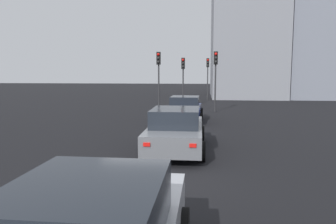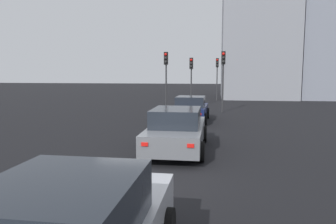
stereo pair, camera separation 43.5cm
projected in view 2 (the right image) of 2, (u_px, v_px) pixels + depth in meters
ground_plane at (155, 178)px, 8.67m from camera, size 160.00×160.00×0.20m
car_navy_lead at (191, 109)px, 18.26m from camera, size 4.07×2.05×1.44m
car_grey_second at (177, 130)px, 11.31m from camera, size 4.73×2.09×1.51m
traffic_light_near_left at (166, 69)px, 22.92m from camera, size 0.32×0.29×4.26m
traffic_light_near_right at (223, 69)px, 22.22m from camera, size 0.32×0.28×4.26m
traffic_light_far_left at (217, 70)px, 32.29m from camera, size 0.32×0.28×4.28m
traffic_light_far_right at (191, 72)px, 25.96m from camera, size 0.32×0.29×4.00m
building_facade_left at (322, 41)px, 38.45m from camera, size 15.79×7.89×13.36m
building_facade_center at (256, 41)px, 37.30m from camera, size 11.78×7.75×12.97m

